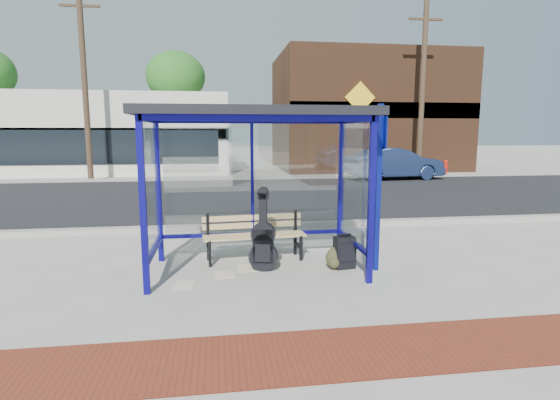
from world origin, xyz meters
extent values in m
plane|color=#B2ADA0|center=(0.00, 0.00, 0.00)|extent=(120.00, 120.00, 0.00)
cube|color=maroon|center=(0.00, -2.60, 0.01)|extent=(60.00, 1.00, 0.01)
cube|color=gray|center=(0.00, 2.90, 0.06)|extent=(60.00, 0.25, 0.12)
cube|color=black|center=(0.00, 8.00, 0.00)|extent=(60.00, 10.00, 0.00)
cube|color=gray|center=(0.00, 13.10, 0.06)|extent=(60.00, 0.25, 0.12)
cube|color=#B2ADA0|center=(0.00, 15.00, 0.00)|extent=(60.00, 4.00, 0.01)
cube|color=#0F0B7C|center=(-1.50, -0.75, 1.15)|extent=(0.08, 0.08, 2.30)
cube|color=#0F0B7C|center=(1.50, -0.75, 1.15)|extent=(0.08, 0.08, 2.30)
cube|color=#0F0B7C|center=(-1.50, 0.75, 1.15)|extent=(0.08, 0.08, 2.30)
cube|color=#0F0B7C|center=(1.50, 0.75, 1.15)|extent=(0.08, 0.08, 2.30)
cube|color=#0F0B7C|center=(0.00, 0.75, 2.26)|extent=(3.00, 0.08, 0.08)
cube|color=#0F0B7C|center=(0.00, -0.75, 2.26)|extent=(3.00, 0.08, 0.08)
cube|color=#0F0B7C|center=(-1.50, 0.00, 2.26)|extent=(0.08, 1.50, 0.08)
cube|color=#0F0B7C|center=(1.50, 0.00, 2.26)|extent=(0.08, 1.50, 0.08)
cube|color=#0F0B7C|center=(0.00, 0.75, 0.40)|extent=(3.00, 0.08, 0.06)
cube|color=#0F0B7C|center=(-1.50, 0.00, 0.40)|extent=(0.08, 1.50, 0.06)
cube|color=#0F0B7C|center=(1.50, 0.00, 0.40)|extent=(0.08, 1.50, 0.06)
cube|color=#0F0B7C|center=(0.00, 0.75, 1.35)|extent=(0.05, 0.05, 1.90)
cube|color=silver|center=(0.00, 0.75, 1.31)|extent=(2.84, 0.01, 1.82)
cube|color=silver|center=(-1.50, 0.00, 1.31)|extent=(0.02, 1.34, 1.82)
cube|color=silver|center=(1.50, 0.00, 1.31)|extent=(0.02, 1.34, 1.82)
cube|color=black|center=(0.00, 0.00, 2.36)|extent=(3.30, 1.80, 0.12)
cube|color=silver|center=(-9.00, 18.00, 2.00)|extent=(18.00, 6.00, 4.00)
cube|color=black|center=(-9.00, 15.05, 2.00)|extent=(18.00, 0.10, 0.60)
cube|color=black|center=(-9.00, 14.98, 1.40)|extent=(17.00, 0.04, 1.60)
cube|color=#59331E|center=(8.00, 18.50, 3.20)|extent=(10.00, 7.00, 6.40)
cube|color=black|center=(8.00, 15.05, 3.20)|extent=(10.00, 0.10, 0.80)
cube|color=yellow|center=(6.50, 14.95, 3.80)|extent=(1.56, 0.06, 1.56)
cylinder|color=#4C3826|center=(-3.00, 22.00, 2.50)|extent=(0.36, 0.36, 5.00)
ellipsoid|color=#20631C|center=(-3.00, 22.00, 5.50)|extent=(3.60, 3.60, 3.06)
cylinder|color=#4C3826|center=(12.50, 22.00, 2.50)|extent=(0.36, 0.36, 5.00)
ellipsoid|color=#20631C|center=(12.50, 22.00, 5.50)|extent=(3.60, 3.60, 3.06)
cylinder|color=#4C3826|center=(-6.00, 13.40, 4.00)|extent=(0.24, 0.24, 8.00)
cube|color=#4C3826|center=(-6.00, 13.40, 7.20)|extent=(1.60, 0.10, 0.10)
cylinder|color=#4C3826|center=(9.00, 13.40, 4.00)|extent=(0.24, 0.24, 8.00)
cube|color=#4C3826|center=(9.00, 13.40, 7.20)|extent=(1.60, 0.10, 0.10)
cube|color=black|center=(-0.71, 0.30, 0.21)|extent=(0.05, 0.05, 0.41)
cube|color=black|center=(-0.74, 0.66, 0.39)|extent=(0.05, 0.05, 0.78)
cube|color=black|center=(-0.72, 0.48, 0.21)|extent=(0.08, 0.38, 0.05)
cube|color=black|center=(0.76, 0.44, 0.21)|extent=(0.05, 0.05, 0.41)
cube|color=black|center=(0.73, 0.80, 0.39)|extent=(0.05, 0.05, 0.78)
cube|color=black|center=(0.75, 0.62, 0.21)|extent=(0.08, 0.38, 0.05)
cube|color=#DCBE7F|center=(0.03, 0.40, 0.41)|extent=(1.66, 0.23, 0.03)
cube|color=#DCBE7F|center=(0.02, 0.50, 0.41)|extent=(1.66, 0.23, 0.03)
cube|color=#DCBE7F|center=(0.01, 0.60, 0.41)|extent=(1.66, 0.23, 0.03)
cube|color=#DCBE7F|center=(0.00, 0.70, 0.41)|extent=(1.66, 0.23, 0.03)
cube|color=#DCBE7F|center=(0.00, 0.74, 0.55)|extent=(1.65, 0.18, 0.09)
cube|color=#DCBE7F|center=(0.00, 0.74, 0.68)|extent=(1.65, 0.18, 0.09)
cylinder|color=black|center=(0.10, 0.00, 0.22)|extent=(0.46, 0.22, 0.44)
cylinder|color=black|center=(0.10, 0.00, 0.57)|extent=(0.39, 0.21, 0.37)
cube|color=black|center=(0.10, 0.00, 0.39)|extent=(0.33, 0.19, 0.52)
cube|color=black|center=(0.10, 0.00, 0.92)|extent=(0.14, 0.13, 0.52)
cube|color=black|center=(0.10, 0.00, 1.15)|extent=(0.18, 0.14, 0.10)
cube|color=black|center=(1.35, -0.06, 0.25)|extent=(0.34, 0.24, 0.49)
cylinder|color=black|center=(1.24, -0.08, 0.02)|extent=(0.07, 0.18, 0.04)
cylinder|color=black|center=(1.46, -0.04, 0.02)|extent=(0.07, 0.18, 0.04)
cube|color=black|center=(1.35, -0.06, 0.52)|extent=(0.20, 0.07, 0.04)
cube|color=black|center=(1.37, -0.16, 0.27)|extent=(0.25, 0.05, 0.27)
ellipsoid|color=#31311B|center=(1.20, -0.06, 0.16)|extent=(0.33, 0.28, 0.33)
ellipsoid|color=#31311B|center=(1.16, -0.16, 0.12)|extent=(0.19, 0.16, 0.17)
cube|color=#31311B|center=(1.20, -0.04, 0.32)|extent=(0.10, 0.07, 0.03)
cube|color=navy|center=(1.80, -0.20, 1.24)|extent=(0.08, 0.08, 2.49)
cube|color=navy|center=(1.85, -0.21, 2.07)|extent=(0.04, 0.31, 0.47)
cube|color=white|center=(-0.49, -0.12, 0.00)|extent=(0.31, 0.38, 0.01)
cube|color=white|center=(-1.05, -0.50, 0.00)|extent=(0.34, 0.41, 0.01)
cube|color=white|center=(-0.13, 0.15, 0.00)|extent=(0.32, 0.40, 0.01)
imported|color=navy|center=(7.27, 12.23, 0.71)|extent=(4.42, 1.93, 1.41)
cylinder|color=red|center=(10.67, 13.93, 0.30)|extent=(0.20, 0.20, 0.60)
sphere|color=red|center=(10.67, 13.93, 0.63)|extent=(0.22, 0.22, 0.22)
cylinder|color=red|center=(10.67, 13.93, 0.40)|extent=(0.33, 0.23, 0.10)
camera|label=1|loc=(-0.56, -6.36, 2.07)|focal=28.00mm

